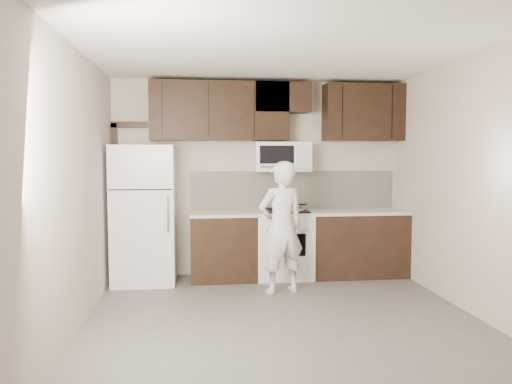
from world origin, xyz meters
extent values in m
plane|color=#565350|center=(0.00, 0.00, 0.00)|extent=(4.50, 4.50, 0.00)
plane|color=#B8AC9C|center=(0.00, 2.25, 1.35)|extent=(4.00, 0.00, 4.00)
plane|color=white|center=(0.00, 0.00, 2.70)|extent=(4.50, 4.50, 0.00)
cube|color=black|center=(-0.52, 1.94, 0.43)|extent=(0.87, 0.62, 0.87)
cube|color=black|center=(1.34, 1.94, 0.43)|extent=(1.32, 0.62, 0.87)
cube|color=white|center=(-0.52, 1.94, 0.89)|extent=(0.87, 0.64, 0.04)
cube|color=white|center=(1.34, 1.94, 0.89)|extent=(1.32, 0.64, 0.04)
cube|color=white|center=(0.30, 1.94, 0.45)|extent=(0.76, 0.62, 0.89)
cube|color=white|center=(0.30, 1.94, 0.90)|extent=(0.76, 0.62, 0.02)
cube|color=black|center=(0.30, 1.63, 0.50)|extent=(0.50, 0.01, 0.30)
cylinder|color=silver|center=(0.30, 1.60, 0.70)|extent=(0.55, 0.02, 0.02)
cylinder|color=black|center=(0.12, 1.79, 0.93)|extent=(0.20, 0.20, 0.03)
cylinder|color=black|center=(0.48, 1.79, 0.93)|extent=(0.20, 0.20, 0.03)
cylinder|color=black|center=(0.12, 2.09, 0.93)|extent=(0.20, 0.20, 0.03)
cylinder|color=black|center=(0.48, 2.09, 0.93)|extent=(0.20, 0.20, 0.03)
cube|color=beige|center=(0.50, 2.24, 1.18)|extent=(2.90, 0.02, 0.54)
cube|color=black|center=(-0.55, 2.08, 2.26)|extent=(1.85, 0.35, 0.78)
cube|color=black|center=(1.45, 2.08, 2.26)|extent=(1.10, 0.35, 0.78)
cube|color=black|center=(0.30, 2.08, 2.45)|extent=(0.76, 0.35, 0.40)
cube|color=white|center=(0.30, 2.06, 1.65)|extent=(0.76, 0.38, 0.40)
cube|color=black|center=(0.20, 1.86, 1.68)|extent=(0.46, 0.01, 0.24)
cube|color=silver|center=(0.56, 1.86, 1.68)|extent=(0.18, 0.01, 0.24)
cylinder|color=silver|center=(0.20, 1.84, 1.52)|extent=(0.46, 0.02, 0.02)
cube|color=white|center=(-1.55, 1.89, 0.90)|extent=(0.80, 0.72, 1.80)
cube|color=black|center=(-1.55, 1.53, 1.25)|extent=(0.77, 0.01, 0.02)
cylinder|color=silver|center=(-1.22, 1.50, 0.95)|extent=(0.03, 0.03, 0.45)
cube|color=black|center=(-1.96, 2.21, 1.05)|extent=(0.08, 0.08, 2.10)
cube|color=black|center=(-1.75, 2.21, 2.08)|extent=(0.50, 0.08, 0.08)
cylinder|color=silver|center=(0.48, 2.09, 0.97)|extent=(0.15, 0.15, 0.12)
sphere|color=black|center=(0.48, 2.09, 1.04)|extent=(0.03, 0.03, 0.03)
cylinder|color=black|center=(0.60, 2.09, 0.98)|extent=(0.14, 0.02, 0.02)
cube|color=black|center=(0.42, 1.81, 0.92)|extent=(0.41, 0.31, 0.02)
cylinder|color=beige|center=(0.42, 1.81, 0.94)|extent=(0.28, 0.28, 0.02)
imported|color=white|center=(0.15, 1.19, 0.80)|extent=(0.67, 0.54, 1.60)
camera|label=1|loc=(-0.86, -4.70, 1.68)|focal=35.00mm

